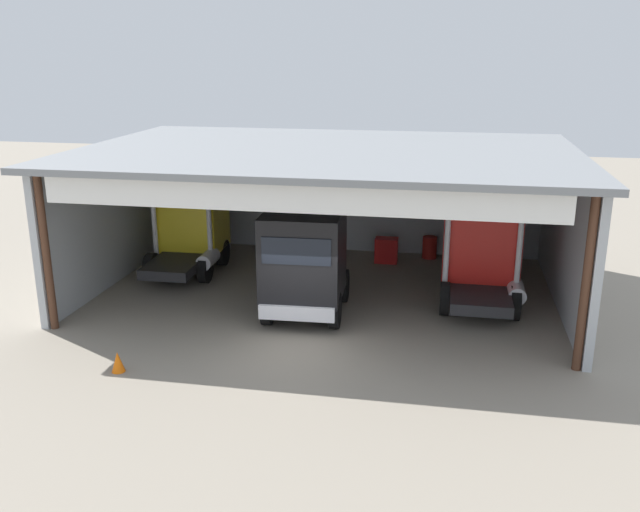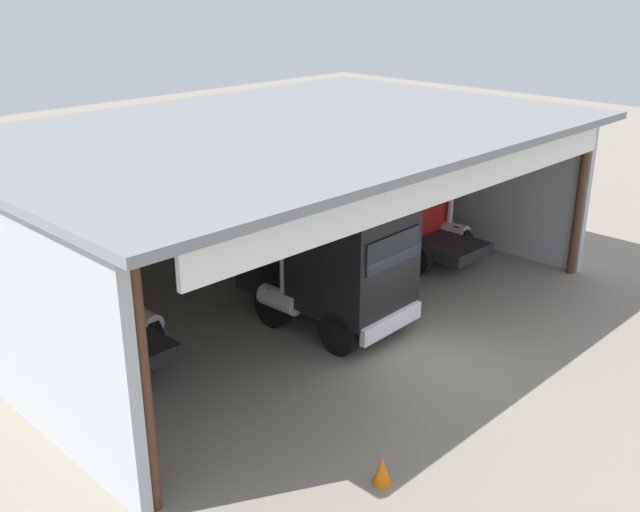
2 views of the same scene
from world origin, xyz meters
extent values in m
plane|color=gray|center=(0.00, 0.00, 0.00)|extent=(80.00, 80.00, 0.00)
cube|color=#ADB2B7|center=(0.00, 10.42, 2.44)|extent=(15.80, 0.24, 4.87)
cube|color=#ADB2B7|center=(7.90, 5.21, 2.44)|extent=(0.24, 10.42, 4.87)
cube|color=gray|center=(0.00, 4.88, 4.97)|extent=(16.40, 11.08, 0.20)
cylinder|color=#4C2D1E|center=(-7.65, 0.15, 2.44)|extent=(0.24, 0.24, 4.87)
cylinder|color=#4C2D1E|center=(7.65, 0.15, 2.44)|extent=(0.24, 0.24, 4.87)
cube|color=white|center=(0.00, -0.27, 4.52)|extent=(14.22, 0.12, 0.90)
cube|color=yellow|center=(-5.63, 6.84, 1.97)|extent=(2.42, 2.09, 2.41)
cube|color=black|center=(-5.65, 7.88, 2.39)|extent=(2.01, 0.11, 0.72)
cube|color=silver|center=(-5.66, 7.91, 0.67)|extent=(2.25, 0.22, 0.44)
cube|color=#232326|center=(-5.59, 5.07, 0.70)|extent=(1.85, 3.27, 0.36)
cylinder|color=silver|center=(-6.67, 5.65, 2.02)|extent=(0.18, 0.18, 3.01)
cylinder|color=silver|center=(-4.54, 5.70, 2.02)|extent=(0.18, 0.18, 3.01)
cylinder|color=silver|center=(-4.53, 5.39, 0.82)|extent=(0.59, 1.21, 0.56)
cylinder|color=black|center=(-6.67, 7.22, 0.52)|extent=(0.33, 1.04, 1.03)
cylinder|color=black|center=(-4.61, 7.28, 0.52)|extent=(0.33, 1.04, 1.03)
cylinder|color=black|center=(-6.62, 5.04, 0.52)|extent=(0.33, 1.04, 1.03)
cylinder|color=black|center=(-4.55, 5.09, 0.52)|extent=(0.33, 1.04, 1.03)
cube|color=black|center=(-0.26, 2.25, 2.15)|extent=(2.51, 2.57, 2.68)
cube|color=black|center=(-0.20, 0.99, 2.62)|extent=(2.05, 0.15, 0.80)
cube|color=silver|center=(-0.20, 0.96, 0.71)|extent=(2.29, 0.26, 0.44)
cube|color=#232326|center=(-0.33, 4.06, 0.74)|extent=(1.95, 3.38, 0.36)
cylinder|color=silver|center=(0.77, 3.68, 1.84)|extent=(0.18, 0.18, 2.57)
cylinder|color=silver|center=(-1.40, 3.59, 1.84)|extent=(0.18, 0.18, 2.57)
cylinder|color=silver|center=(-1.40, 3.72, 0.86)|extent=(0.61, 1.22, 0.56)
cylinder|color=black|center=(0.82, 1.80, 0.56)|extent=(0.35, 1.13, 1.12)
cylinder|color=black|center=(-1.29, 1.71, 0.56)|extent=(0.35, 1.13, 1.12)
cylinder|color=black|center=(0.72, 4.11, 0.56)|extent=(0.35, 1.13, 1.12)
cylinder|color=black|center=(-1.39, 4.02, 0.56)|extent=(0.35, 1.13, 1.12)
cube|color=red|center=(5.21, 5.10, 2.27)|extent=(2.50, 2.14, 2.96)
cube|color=black|center=(5.21, 6.18, 2.79)|extent=(2.12, 0.07, 0.89)
cube|color=silver|center=(5.21, 6.21, 0.70)|extent=(2.37, 0.17, 0.44)
cube|color=#232326|center=(5.20, 3.50, 0.73)|extent=(1.88, 2.91, 0.36)
cylinder|color=silver|center=(4.08, 3.89, 2.05)|extent=(0.18, 0.18, 3.01)
cylinder|color=silver|center=(6.32, 3.88, 2.05)|extent=(0.18, 0.18, 3.01)
cylinder|color=silver|center=(6.32, 3.80, 0.85)|extent=(0.57, 1.20, 0.56)
cylinder|color=black|center=(4.12, 5.53, 0.55)|extent=(0.30, 1.09, 1.09)
cylinder|color=black|center=(6.31, 5.52, 0.55)|extent=(0.30, 1.09, 1.09)
cylinder|color=black|center=(4.11, 3.51, 0.55)|extent=(0.30, 1.09, 1.09)
cylinder|color=black|center=(6.30, 3.50, 0.55)|extent=(0.30, 1.09, 1.09)
cylinder|color=#B21E19|center=(3.42, 9.77, 0.45)|extent=(0.58, 0.58, 0.89)
cube|color=red|center=(1.73, 8.84, 0.50)|extent=(0.90, 0.60, 1.00)
cone|color=orange|center=(-4.35, -2.25, 0.28)|extent=(0.36, 0.36, 0.56)
camera|label=1|loc=(3.98, -17.49, 8.22)|focal=38.38mm
camera|label=2|loc=(-13.06, -9.25, 8.74)|focal=41.25mm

